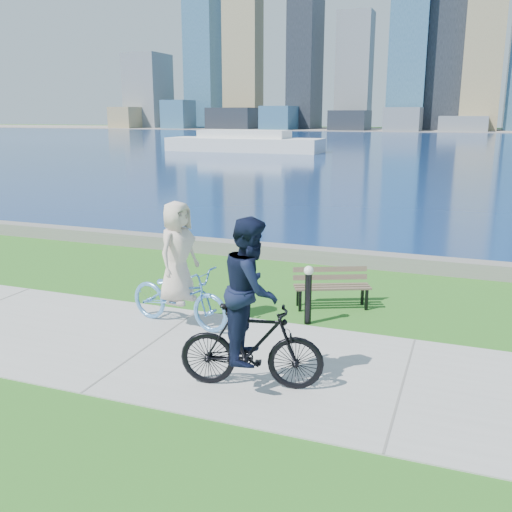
{
  "coord_description": "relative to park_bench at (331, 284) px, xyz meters",
  "views": [
    {
      "loc": [
        0.64,
        -7.43,
        3.65
      ],
      "look_at": [
        -2.95,
        2.12,
        1.1
      ],
      "focal_mm": 40.0,
      "sensor_mm": 36.0,
      "label": 1
    }
  ],
  "objects": [
    {
      "name": "ground",
      "position": [
        1.71,
        -2.95,
        -0.46
      ],
      "size": [
        320.0,
        320.0,
        0.0
      ],
      "primitive_type": "plane",
      "color": "#246219",
      "rests_on": "ground"
    },
    {
      "name": "concrete_path",
      "position": [
        1.71,
        -2.95,
        -0.45
      ],
      "size": [
        80.0,
        3.5,
        0.02
      ],
      "primitive_type": "cube",
      "color": "#A0A09B",
      "rests_on": "ground"
    },
    {
      "name": "seawall",
      "position": [
        1.71,
        3.25,
        -0.29
      ],
      "size": [
        90.0,
        0.5,
        0.35
      ],
      "primitive_type": "cube",
      "color": "slate",
      "rests_on": "ground"
    },
    {
      "name": "bay_water",
      "position": [
        1.71,
        69.05,
        -0.46
      ],
      "size": [
        320.0,
        131.0,
        0.01
      ],
      "primitive_type": "cube",
      "color": "navy",
      "rests_on": "ground"
    },
    {
      "name": "far_shore",
      "position": [
        1.71,
        127.05,
        -0.4
      ],
      "size": [
        320.0,
        30.0,
        0.12
      ],
      "primitive_type": "cube",
      "color": "gray",
      "rests_on": "ground"
    },
    {
      "name": "city_skyline",
      "position": [
        2.69,
        126.69,
        23.25
      ],
      "size": [
        175.75,
        22.24,
        76.0
      ],
      "color": "#877853",
      "rests_on": "ground"
    },
    {
      "name": "ferry_near",
      "position": [
        -18.95,
        42.88,
        0.41
      ],
      "size": [
        15.45,
        4.41,
        2.1
      ],
      "color": "silver",
      "rests_on": "ground"
    },
    {
      "name": "park_bench",
      "position": [
        0.0,
        0.0,
        0.0
      ],
      "size": [
        1.54,
        1.05,
        0.75
      ],
      "rotation": [
        0.0,
        0.0,
        0.42
      ],
      "color": "black",
      "rests_on": "ground"
    },
    {
      "name": "bollard_lamp",
      "position": [
        -0.17,
        -1.07,
        0.15
      ],
      "size": [
        0.17,
        0.17,
        1.07
      ],
      "color": "black",
      "rests_on": "ground"
    },
    {
      "name": "cyclist_woman",
      "position": [
        -2.26,
        -1.96,
        0.38
      ],
      "size": [
        1.04,
        2.13,
        2.21
      ],
      "rotation": [
        0.0,
        0.0,
        1.4
      ],
      "color": "#60A3EA",
      "rests_on": "ground"
    },
    {
      "name": "cyclist_man",
      "position": [
        -0.22,
        -3.72,
        0.55
      ],
      "size": [
        0.98,
        2.03,
        2.36
      ],
      "rotation": [
        0.0,
        0.0,
        1.79
      ],
      "color": "black",
      "rests_on": "ground"
    }
  ]
}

